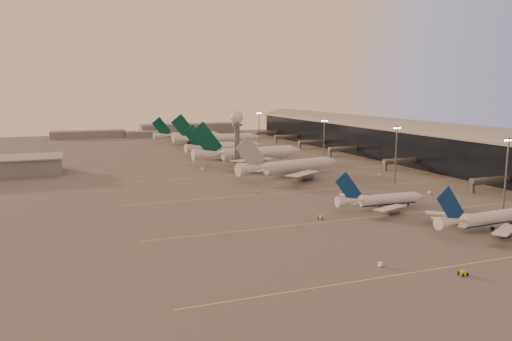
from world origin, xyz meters
name	(u,v)px	position (x,y,z in m)	size (l,w,h in m)	color
ground	(352,229)	(0.00, 0.00, 0.00)	(700.00, 700.00, 0.00)	#525050
taxiway_markings	(343,187)	(30.00, 56.00, 0.01)	(180.00, 185.25, 0.02)	#F1E755
terminal	(414,142)	(107.88, 110.09, 10.52)	(57.00, 362.00, 23.04)	black
radar_tower	(237,128)	(5.00, 120.00, 20.95)	(6.40, 6.40, 31.10)	#57595F
mast_a	(506,172)	(58.00, 0.00, 13.74)	(3.60, 0.56, 25.00)	#57595F
mast_b	(396,152)	(55.00, 55.00, 13.74)	(3.60, 0.56, 25.00)	#57595F
mast_c	(324,141)	(50.00, 110.00, 13.74)	(3.60, 0.56, 25.00)	#57595F
mast_d	(259,128)	(48.00, 200.00, 13.74)	(3.60, 0.56, 25.00)	#57595F
distant_horizon	(161,130)	(2.62, 325.14, 3.89)	(165.00, 37.50, 9.00)	slate
narrowbody_near	(485,221)	(35.03, -14.73, 2.92)	(36.91, 29.40, 14.41)	silver
narrowbody_mid	(382,201)	(22.33, 17.47, 2.81)	(35.49, 28.33, 13.86)	silver
widebody_white	(291,169)	(20.24, 87.08, 3.60)	(58.05, 45.98, 20.77)	silver
greentail_a	(250,156)	(16.68, 132.74, 4.22)	(65.79, 53.03, 23.88)	silver
greentail_b	(225,149)	(15.53, 174.34, 3.47)	(53.73, 43.02, 19.66)	silver
greentail_c	(218,141)	(23.80, 217.47, 4.20)	(65.39, 52.85, 23.76)	silver
greentail_d	(189,137)	(11.46, 256.91, 3.52)	(54.85, 44.28, 19.92)	silver
gsv_truck_a	(382,262)	(-10.11, -29.14, 1.02)	(5.09, 2.25, 1.99)	white
gsv_tug_near	(463,273)	(3.17, -40.45, 0.54)	(2.23, 3.68, 1.05)	gold
gsv_tug_mid	(320,218)	(-3.33, 13.69, 0.47)	(3.76, 3.20, 0.92)	white
gsv_truck_b	(430,191)	(54.98, 32.42, 1.17)	(6.04, 3.95, 2.30)	white
gsv_truck_c	(258,190)	(-7.56, 57.45, 1.16)	(4.99, 5.71, 2.27)	gold
gsv_catering_b	(380,172)	(60.63, 74.41, 1.84)	(4.64, 2.45, 3.68)	white
gsv_tug_far	(283,172)	(20.57, 96.96, 0.49)	(3.23, 3.87, 0.95)	white
gsv_truck_d	(202,167)	(-13.26, 121.45, 1.25)	(3.12, 6.36, 2.46)	white
gsv_tug_hangar	(269,158)	(34.08, 146.99, 0.57)	(4.49, 4.03, 1.10)	gold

